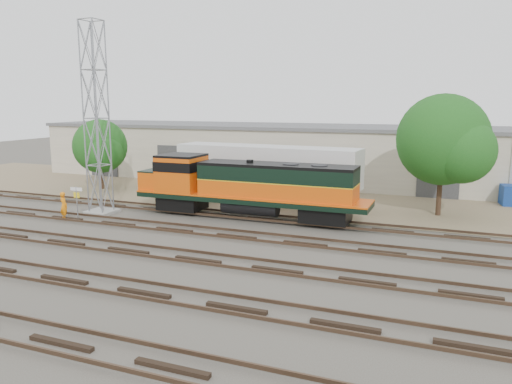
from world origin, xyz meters
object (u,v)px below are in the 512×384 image
at_px(signal_tower, 97,122).
at_px(worker, 64,206).
at_px(semi_trailer, 271,168).
at_px(locomotive, 246,186).

distance_m(signal_tower, worker, 5.89).
bearing_deg(semi_trailer, signal_tower, -138.79).
height_order(signal_tower, worker, signal_tower).
bearing_deg(locomotive, worker, -156.70).
xyz_separation_m(locomotive, worker, (-10.78, -4.64, -1.26)).
relative_size(locomotive, worker, 8.52).
bearing_deg(signal_tower, worker, -111.60).
distance_m(locomotive, semi_trailer, 5.19).
bearing_deg(worker, locomotive, -133.90).
bearing_deg(locomotive, semi_trailer, 92.19).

